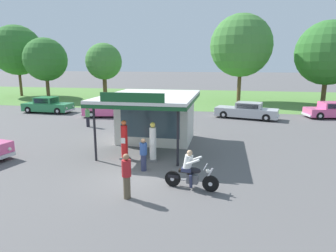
{
  "coord_description": "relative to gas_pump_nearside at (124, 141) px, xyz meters",
  "views": [
    {
      "loc": [
        3.89,
        -11.45,
        4.85
      ],
      "look_at": [
        0.83,
        4.13,
        1.4
      ],
      "focal_mm": 31.11,
      "sensor_mm": 36.0,
      "label": 1
    }
  ],
  "objects": [
    {
      "name": "gas_pump_offside",
      "position": [
        1.5,
        -0.0,
        -0.02
      ],
      "size": [
        0.44,
        0.44,
        2.0
      ],
      "color": "slate",
      "rests_on": "ground"
    },
    {
      "name": "service_station_kiosk",
      "position": [
        0.75,
        3.58,
        0.84
      ],
      "size": [
        5.09,
        6.73,
        3.52
      ],
      "color": "silver",
      "rests_on": "ground"
    },
    {
      "name": "bystander_standing_back_lot",
      "position": [
        -5.4,
        6.83,
        -0.11
      ],
      "size": [
        0.34,
        0.34,
        1.56
      ],
      "color": "black",
      "rests_on": "ground"
    },
    {
      "name": "tree_oak_far_left",
      "position": [
        -10.98,
        23.38,
        4.08
      ],
      "size": [
        4.78,
        4.78,
        7.44
      ],
      "color": "brown",
      "rests_on": "ground"
    },
    {
      "name": "tree_oak_centre",
      "position": [
        6.68,
        24.18,
        5.83
      ],
      "size": [
        7.57,
        7.57,
        10.7
      ],
      "color": "brown",
      "rests_on": "ground"
    },
    {
      "name": "parked_car_second_row_spare",
      "position": [
        -5.13,
        11.41,
        -0.22
      ],
      "size": [
        5.81,
        2.84,
        1.53
      ],
      "color": "#E55993",
      "rests_on": "ground"
    },
    {
      "name": "gas_pump_nearside",
      "position": [
        0.0,
        0.0,
        0.0
      ],
      "size": [
        0.44,
        0.44,
        2.04
      ],
      "color": "slate",
      "rests_on": "ground"
    },
    {
      "name": "motorcycle_with_rider",
      "position": [
        3.74,
        -2.97,
        -0.28
      ],
      "size": [
        2.16,
        0.7,
        1.58
      ],
      "color": "black",
      "rests_on": "ground"
    },
    {
      "name": "tree_oak_far_right",
      "position": [
        -18.42,
        21.49,
        4.24
      ],
      "size": [
        5.59,
        5.59,
        8.09
      ],
      "color": "brown",
      "rests_on": "ground"
    },
    {
      "name": "bystander_chatting_near_pumps",
      "position": [
        1.58,
        -4.24,
        -0.04
      ],
      "size": [
        0.34,
        0.34,
        1.7
      ],
      "color": "brown",
      "rests_on": "ground"
    },
    {
      "name": "bystander_leaning_by_kiosk",
      "position": [
        1.41,
        -1.42,
        -0.14
      ],
      "size": [
        0.34,
        0.34,
        1.52
      ],
      "color": "#2D3351",
      "rests_on": "ground"
    },
    {
      "name": "tree_oak_left",
      "position": [
        16.39,
        23.6,
        4.88
      ],
      "size": [
        7.33,
        7.33,
        9.63
      ],
      "color": "brown",
      "rests_on": "ground"
    },
    {
      "name": "tree_oak_distant_spare",
      "position": [
        -25.15,
        25.15,
        5.62
      ],
      "size": [
        7.17,
        7.17,
        10.25
      ],
      "color": "brown",
      "rests_on": "ground"
    },
    {
      "name": "parked_car_back_row_left",
      "position": [
        -12.38,
        12.29,
        -0.25
      ],
      "size": [
        4.98,
        2.04,
        1.54
      ],
      "color": "#2D844C",
      "rests_on": "ground"
    },
    {
      "name": "parked_car_back_row_centre_right",
      "position": [
        6.89,
        12.79,
        -0.27
      ],
      "size": [
        5.77,
        3.01,
        1.45
      ],
      "color": "#B7B7BC",
      "rests_on": "ground"
    },
    {
      "name": "parked_car_back_row_centre",
      "position": [
        14.52,
        14.55,
        -0.29
      ],
      "size": [
        5.11,
        2.69,
        1.43
      ],
      "color": "#E55993",
      "rests_on": "ground"
    },
    {
      "name": "grass_verge_strip",
      "position": [
        1.06,
        27.83,
        -0.93
      ],
      "size": [
        120.0,
        24.0,
        0.01
      ],
      "primitive_type": "cube",
      "color": "#56843D",
      "rests_on": "ground"
    },
    {
      "name": "ground_plane",
      "position": [
        1.06,
        -2.17,
        -0.93
      ],
      "size": [
        300.0,
        300.0,
        0.0
      ],
      "primitive_type": "plane",
      "color": "#5B5959"
    }
  ]
}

